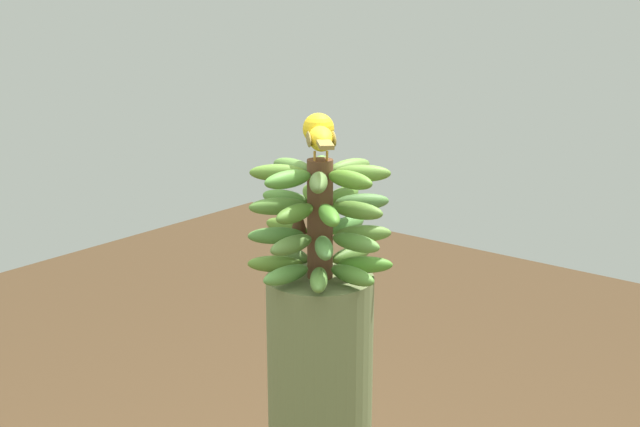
% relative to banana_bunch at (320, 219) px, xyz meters
% --- Properties ---
extents(banana_bunch, '(0.30, 0.30, 0.25)m').
position_rel_banana_bunch_xyz_m(banana_bunch, '(0.00, 0.00, 0.00)').
color(banana_bunch, brown).
rests_on(banana_bunch, banana_tree).
extents(perched_bird, '(0.17, 0.18, 0.09)m').
position_rel_banana_bunch_xyz_m(perched_bird, '(0.01, -0.01, 0.17)').
color(perched_bird, '#C68933').
rests_on(perched_bird, banana_bunch).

